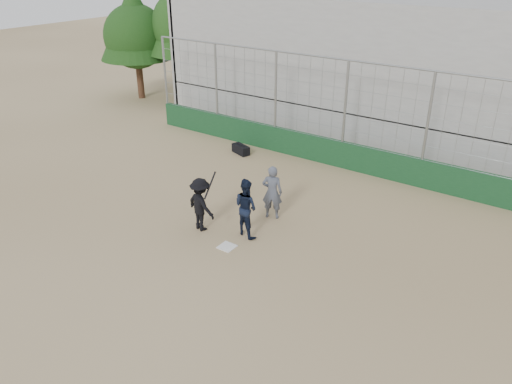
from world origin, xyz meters
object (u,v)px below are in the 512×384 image
Objects in this scene: umpire at (272,195)px; equipment_bag at (241,149)px; batter_at_plate at (201,204)px; catcher_crouched at (246,216)px.

umpire reaches higher than equipment_bag.
equipment_bag is (-2.68, 5.52, -0.63)m from batter_at_plate.
batter_at_plate is at bearing 31.34° from umpire.
umpire is 1.72× the size of equipment_bag.
catcher_crouched is at bearing 65.79° from umpire.
umpire is at bearing -43.19° from equipment_bag.
batter_at_plate reaches higher than umpire.
batter_at_plate is 6.17m from equipment_bag.
batter_at_plate is 1.50× the size of catcher_crouched.
umpire is 5.49m from equipment_bag.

